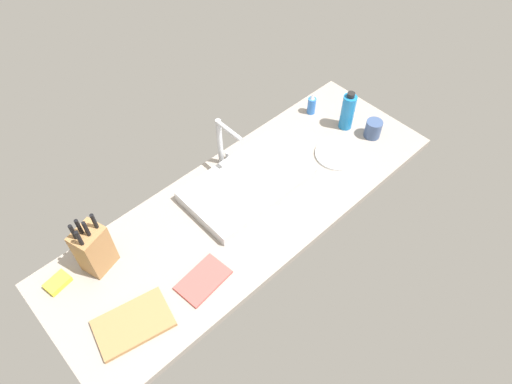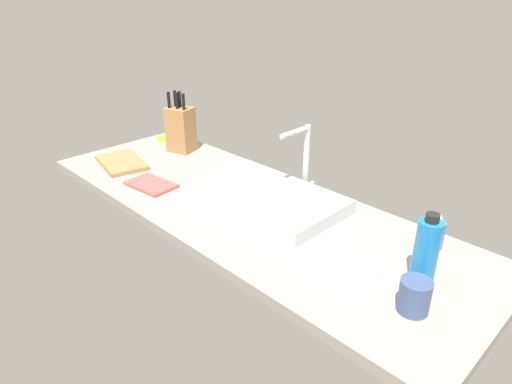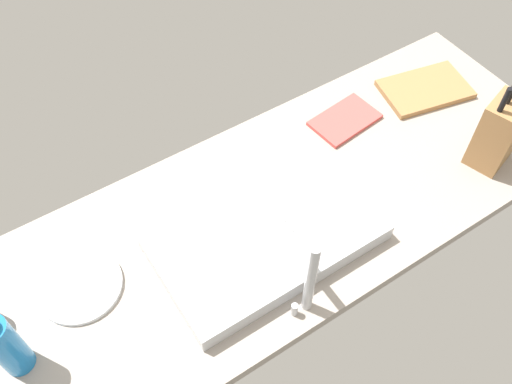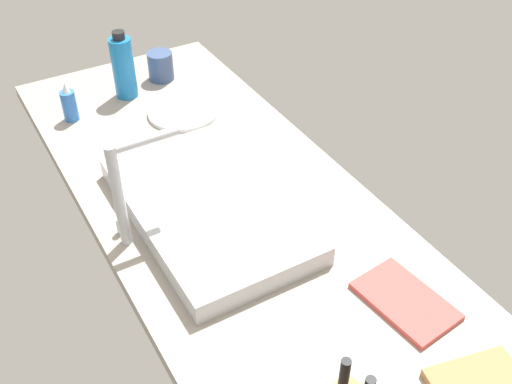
{
  "view_description": "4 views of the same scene",
  "coord_description": "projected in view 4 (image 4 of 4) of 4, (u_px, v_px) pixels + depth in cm",
  "views": [
    {
      "loc": [
        -78.48,
        -88.66,
        157.46
      ],
      "look_at": [
        3.77,
        -0.68,
        8.81
      ],
      "focal_mm": 32.09,
      "sensor_mm": 36.0,
      "label": 1
    },
    {
      "loc": [
        106.08,
        -98.74,
        77.94
      ],
      "look_at": [
        5.26,
        1.12,
        9.69
      ],
      "focal_mm": 31.41,
      "sensor_mm": 36.0,
      "label": 2
    },
    {
      "loc": [
        47.51,
        66.78,
        122.64
      ],
      "look_at": [
        1.65,
        -3.79,
        9.86
      ],
      "focal_mm": 39.18,
      "sensor_mm": 36.0,
      "label": 3
    },
    {
      "loc": [
        -90.97,
        50.13,
        97.09
      ],
      "look_at": [
        -1.91,
        -1.57,
        12.78
      ],
      "focal_mm": 42.82,
      "sensor_mm": 36.0,
      "label": 4
    }
  ],
  "objects": [
    {
      "name": "dish_towel",
      "position": [
        405.0,
        301.0,
        1.2
      ],
      "size": [
        20.77,
        14.33,
        1.2
      ],
      "primitive_type": "cube",
      "rotation": [
        0.0,
        0.0,
        0.11
      ],
      "color": "#CC4C47",
      "rests_on": "countertop_slab"
    },
    {
      "name": "water_bottle",
      "position": [
        123.0,
        67.0,
        1.77
      ],
      "size": [
        6.5,
        6.5,
        20.42
      ],
      "color": "#1970B7",
      "rests_on": "countertop_slab"
    },
    {
      "name": "soap_bottle",
      "position": [
        69.0,
        104.0,
        1.7
      ],
      "size": [
        4.15,
        4.15,
        11.59
      ],
      "color": "blue",
      "rests_on": "countertop_slab"
    },
    {
      "name": "coffee_mug",
      "position": [
        161.0,
        66.0,
        1.88
      ],
      "size": [
        7.77,
        7.77,
        8.78
      ],
      "primitive_type": "cylinder",
      "color": "#384C75",
      "rests_on": "countertop_slab"
    },
    {
      "name": "faucet",
      "position": [
        126.0,
        184.0,
        1.25
      ],
      "size": [
        5.5,
        15.69,
        25.56
      ],
      "color": "#B7BABF",
      "rests_on": "countertop_slab"
    },
    {
      "name": "dinner_plate",
      "position": [
        183.0,
        112.0,
        1.75
      ],
      "size": [
        20.1,
        20.1,
        1.2
      ],
      "primitive_type": "cylinder",
      "color": "white",
      "rests_on": "countertop_slab"
    },
    {
      "name": "sink_basin",
      "position": [
        208.0,
        209.0,
        1.39
      ],
      "size": [
        54.04,
        32.04,
        4.98
      ],
      "primitive_type": "cube",
      "color": "#B7BABF",
      "rests_on": "countertop_slab"
    },
    {
      "name": "countertop_slab",
      "position": [
        246.0,
        227.0,
        1.41
      ],
      "size": [
        178.64,
        62.45,
        3.5
      ],
      "primitive_type": "cube",
      "color": "gray",
      "rests_on": "ground"
    }
  ]
}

